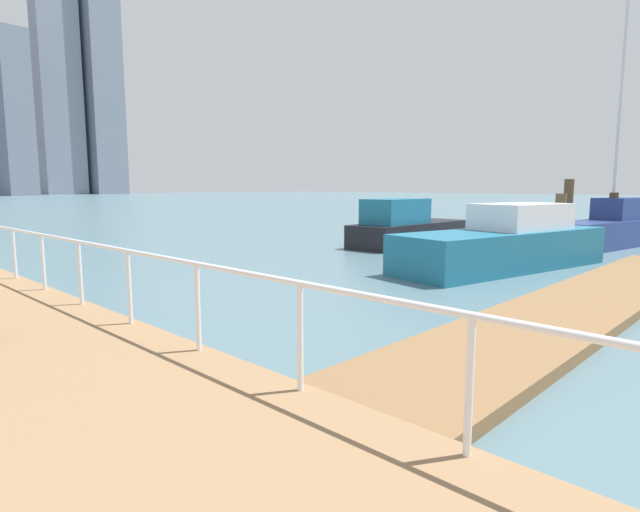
{
  "coord_description": "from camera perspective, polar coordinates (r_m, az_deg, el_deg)",
  "views": [
    {
      "loc": [
        -6.44,
        5.88,
        2.36
      ],
      "look_at": [
        0.58,
        12.64,
        1.03
      ],
      "focal_mm": 28.87,
      "sensor_mm": 36.0,
      "label": 1
    }
  ],
  "objects": [
    {
      "name": "ground_plane",
      "position": [
        15.7,
        -21.31,
        -1.4
      ],
      "size": [
        300.0,
        300.0,
        0.0
      ],
      "primitive_type": "plane",
      "color": "slate"
    },
    {
      "name": "floating_dock",
      "position": [
        11.41,
        27.46,
        -4.58
      ],
      "size": [
        15.64,
        2.0,
        0.18
      ],
      "primitive_type": "cube",
      "color": "olive",
      "rests_on": "ground_plane"
    },
    {
      "name": "boardwalk_railing",
      "position": [
        3.85,
        16.41,
        -9.33
      ],
      "size": [
        0.06,
        24.62,
        1.08
      ],
      "color": "white",
      "rests_on": "boardwalk"
    },
    {
      "name": "dock_piling_2",
      "position": [
        19.88,
        25.72,
        3.94
      ],
      "size": [
        0.32,
        0.32,
        2.59
      ],
      "primitive_type": "cylinder",
      "color": "brown",
      "rests_on": "ground_plane"
    },
    {
      "name": "dock_piling_3",
      "position": [
        18.97,
        25.02,
        3.11
      ],
      "size": [
        0.35,
        0.35,
        2.11
      ],
      "primitive_type": "cylinder",
      "color": "brown",
      "rests_on": "ground_plane"
    },
    {
      "name": "dock_piling_4",
      "position": [
        22.67,
        29.66,
        3.46
      ],
      "size": [
        0.32,
        0.32,
        2.11
      ],
      "primitive_type": "cylinder",
      "color": "#473826",
      "rests_on": "ground_plane"
    },
    {
      "name": "moored_boat_0",
      "position": [
        20.84,
        9.57,
        3.13
      ],
      "size": [
        6.07,
        1.95,
        1.87
      ],
      "color": "black",
      "rests_on": "ground_plane"
    },
    {
      "name": "moored_boat_1",
      "position": [
        23.14,
        29.72,
        2.78
      ],
      "size": [
        7.33,
        2.63,
        9.97
      ],
      "color": "navy",
      "rests_on": "ground_plane"
    },
    {
      "name": "moored_boat_2",
      "position": [
        15.67,
        19.87,
        1.29
      ],
      "size": [
        7.41,
        3.51,
        1.85
      ],
      "color": "#1E6B8C",
      "rests_on": "ground_plane"
    },
    {
      "name": "skyline_tower_4",
      "position": [
        151.61,
        -31.06,
        13.31
      ],
      "size": [
        7.42,
        11.95,
        39.73
      ],
      "primitive_type": "cube",
      "rotation": [
        0.0,
        0.0,
        0.06
      ],
      "color": "slate",
      "rests_on": "ground_plane"
    },
    {
      "name": "skyline_tower_5",
      "position": [
        168.75,
        -26.98,
        15.58
      ],
      "size": [
        11.43,
        9.1,
        55.4
      ],
      "primitive_type": "cube",
      "rotation": [
        0.0,
        0.0,
        -0.08
      ],
      "color": "gray",
      "rests_on": "ground_plane"
    },
    {
      "name": "skyline_tower_6",
      "position": [
        173.37,
        -23.46,
        18.99
      ],
      "size": [
        10.32,
        12.89,
        75.84
      ],
      "primitive_type": "cube",
      "rotation": [
        0.0,
        0.0,
        0.07
      ],
      "color": "slate",
      "rests_on": "ground_plane"
    }
  ]
}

